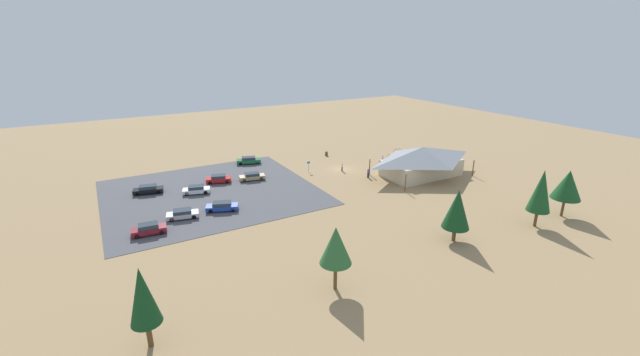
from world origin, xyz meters
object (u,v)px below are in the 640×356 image
(bicycle_black_mid_cluster, at_px, (413,159))
(car_white_front_row, at_px, (196,190))
(bicycle_purple_lone_east, at_px, (395,158))
(car_blue_inner_stall, at_px, (222,206))
(pine_midwest, at_px, (568,185))
(visitor_crossing_yard, at_px, (383,159))
(bicycle_yellow_yard_center, at_px, (397,151))
(car_red_aisle_side, at_px, (219,179))
(trash_bin, at_px, (326,154))
(car_tan_by_curb, at_px, (252,176))
(bike_pavilion, at_px, (422,160))
(car_maroon_second_row, at_px, (149,229))
(car_silver_far_end, at_px, (183,214))
(bicycle_orange_yard_front, at_px, (411,151))
(car_green_back_corner, at_px, (249,160))
(pine_mideast, at_px, (541,191))
(visitor_at_bikes, at_px, (368,173))
(pine_far_east, at_px, (143,296))
(bicycle_blue_trailside, at_px, (406,160))
(visitor_by_pavilion, at_px, (342,166))
(bicycle_silver_edge_south, at_px, (404,152))
(pine_center, at_px, (457,209))
(bicycle_teal_back_row, at_px, (405,155))
(bicycle_white_yard_right, at_px, (391,156))
(lot_sign, at_px, (309,165))
(pine_far_west, at_px, (336,246))

(bicycle_black_mid_cluster, distance_m, car_white_front_row, 44.26)
(bicycle_purple_lone_east, distance_m, car_blue_inner_stall, 40.33)
(pine_midwest, distance_m, visitor_crossing_yard, 34.32)
(bicycle_purple_lone_east, height_order, visitor_crossing_yard, visitor_crossing_yard)
(bicycle_yellow_yard_center, height_order, car_blue_inner_stall, car_blue_inner_stall)
(car_red_aisle_side, bearing_deg, trash_bin, -167.66)
(car_tan_by_curb, relative_size, visitor_crossing_yard, 2.81)
(bike_pavilion, relative_size, pine_midwest, 2.43)
(car_maroon_second_row, relative_size, car_silver_far_end, 0.95)
(bicycle_orange_yard_front, relative_size, car_maroon_second_row, 0.37)
(bicycle_purple_lone_east, bearing_deg, car_green_back_corner, -24.09)
(visitor_crossing_yard, bearing_deg, bicycle_black_mid_cluster, 164.96)
(car_tan_by_curb, height_order, car_white_front_row, car_tan_by_curb)
(pine_mideast, xyz_separation_m, visitor_at_bikes, (7.71, -27.54, -4.19))
(visitor_crossing_yard, bearing_deg, pine_midwest, 100.13)
(pine_far_east, relative_size, bicycle_blue_trailside, 4.36)
(car_white_front_row, height_order, visitor_by_pavilion, visitor_by_pavilion)
(car_white_front_row, xyz_separation_m, visitor_crossing_yard, (-37.41, 1.27, 0.17))
(pine_mideast, height_order, car_blue_inner_stall, pine_mideast)
(car_blue_inner_stall, bearing_deg, bicycle_silver_edge_south, -166.52)
(pine_center, relative_size, car_green_back_corner, 1.33)
(visitor_crossing_yard, bearing_deg, bicycle_yellow_yard_center, -148.73)
(pine_far_east, distance_m, pine_center, 35.85)
(bike_pavilion, distance_m, bicycle_blue_trailside, 9.27)
(pine_far_east, relative_size, bicycle_purple_lone_east, 4.40)
(car_white_front_row, height_order, visitor_at_bikes, visitor_at_bikes)
(bicycle_teal_back_row, bearing_deg, bicycle_purple_lone_east, 11.48)
(visitor_by_pavilion, bearing_deg, car_silver_far_end, 12.76)
(pine_mideast, relative_size, bicycle_white_yard_right, 5.07)
(visitor_crossing_yard, height_order, visitor_at_bikes, visitor_at_bikes)
(bicycle_white_yard_right, bearing_deg, bicycle_orange_yard_front, -174.65)
(pine_far_east, height_order, car_maroon_second_row, pine_far_east)
(pine_far_east, bearing_deg, car_maroon_second_row, -97.37)
(pine_midwest, height_order, car_red_aisle_side, pine_midwest)
(pine_midwest, distance_m, pine_far_east, 55.06)
(bicycle_black_mid_cluster, xyz_separation_m, car_maroon_second_row, (53.01, 8.62, 0.39))
(bicycle_blue_trailside, height_order, bicycle_white_yard_right, bicycle_blue_trailside)
(pine_center, xyz_separation_m, car_blue_inner_stall, (22.59, -23.53, -3.60))
(pine_midwest, relative_size, visitor_crossing_yard, 4.06)
(car_green_back_corner, bearing_deg, lot_sign, 127.07)
(lot_sign, relative_size, pine_far_west, 0.32)
(bicycle_yellow_yard_center, bearing_deg, bicycle_silver_edge_south, 99.68)
(car_tan_by_curb, height_order, car_silver_far_end, car_tan_by_curb)
(pine_far_west, height_order, car_maroon_second_row, pine_far_west)
(pine_far_west, bearing_deg, car_red_aisle_side, -88.24)
(pine_mideast, distance_m, car_red_aisle_side, 50.37)
(bicycle_silver_edge_south, relative_size, car_tan_by_curb, 0.29)
(pine_center, relative_size, bicycle_black_mid_cluster, 4.13)
(pine_far_east, relative_size, car_maroon_second_row, 1.67)
(bicycle_teal_back_row, height_order, car_red_aisle_side, car_red_aisle_side)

